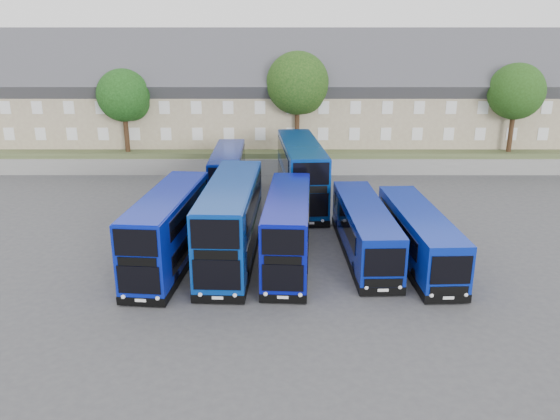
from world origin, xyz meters
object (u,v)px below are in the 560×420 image
at_px(dd_front_mid, 231,223).
at_px(tree_west, 125,97).
at_px(dd_front_left, 169,231).
at_px(tree_far, 547,83).
at_px(coach_east_a, 364,231).
at_px(tree_mid, 299,86).
at_px(tree_east, 517,94).

xyz_separation_m(dd_front_mid, tree_west, (-11.45, 21.17, 4.79)).
distance_m(dd_front_left, tree_west, 23.89).
bearing_deg(tree_far, coach_east_a, -129.60).
xyz_separation_m(coach_east_a, tree_mid, (-3.25, 21.00, 6.57)).
height_order(dd_front_mid, coach_east_a, dd_front_mid).
distance_m(tree_west, tree_far, 42.58).
bearing_deg(tree_far, dd_front_mid, -137.32).
bearing_deg(dd_front_left, tree_west, 115.06).
relative_size(dd_front_left, tree_mid, 1.17).
xyz_separation_m(dd_front_left, coach_east_a, (11.27, 1.46, -0.55)).
distance_m(tree_west, tree_east, 36.00).
relative_size(dd_front_mid, tree_mid, 1.27).
bearing_deg(tree_east, tree_west, -180.00).
distance_m(dd_front_left, tree_east, 36.00).
bearing_deg(tree_mid, dd_front_mid, -101.87).
bearing_deg(tree_mid, tree_far, 14.04).
bearing_deg(dd_front_mid, tree_east, 43.15).
xyz_separation_m(tree_west, tree_mid, (16.00, 0.50, 1.02)).
bearing_deg(tree_far, tree_east, -130.60).
height_order(coach_east_a, tree_west, tree_west).
bearing_deg(dd_front_mid, dd_front_left, -164.82).
bearing_deg(tree_far, dd_front_left, -139.59).
distance_m(dd_front_mid, tree_east, 32.83).
height_order(tree_west, tree_far, tree_far).
bearing_deg(coach_east_a, tree_far, 48.49).
distance_m(coach_east_a, tree_west, 28.66).
distance_m(coach_east_a, tree_east, 27.12).
distance_m(dd_front_left, tree_mid, 24.60).
bearing_deg(coach_east_a, dd_front_mid, -176.97).
relative_size(dd_front_left, tree_east, 1.31).
bearing_deg(dd_front_left, tree_east, 43.18).
xyz_separation_m(tree_mid, tree_east, (20.00, -0.50, -0.68)).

